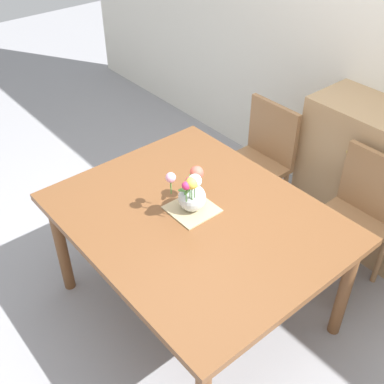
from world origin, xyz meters
TOP-DOWN VIEW (x-y plane):
  - ground_plane at (0.00, 0.00)m, footprint 12.00×12.00m
  - dining_table at (0.00, 0.00)m, footprint 1.48×1.20m
  - chair_left at (-0.41, 0.94)m, footprint 0.42×0.42m
  - chair_right at (0.41, 0.94)m, footprint 0.42×0.42m
  - placemat at (-0.05, 0.01)m, footprint 0.24×0.24m
  - flower_vase at (-0.05, 0.01)m, footprint 0.20×0.24m

SIDE VIEW (x-z plane):
  - ground_plane at x=0.00m, z-range 0.00..0.00m
  - chair_left at x=-0.41m, z-range 0.07..0.97m
  - chair_right at x=0.41m, z-range 0.07..0.97m
  - dining_table at x=0.00m, z-range 0.29..1.05m
  - placemat at x=-0.05m, z-range 0.75..0.76m
  - flower_vase at x=-0.05m, z-range 0.74..1.01m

